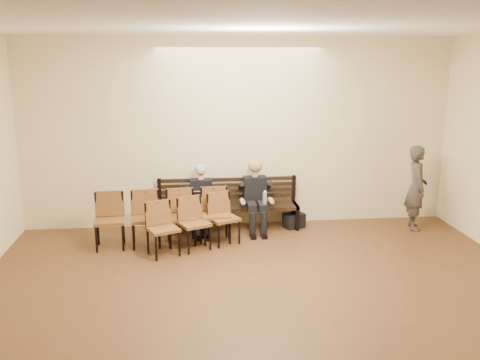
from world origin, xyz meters
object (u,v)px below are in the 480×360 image
object	(u,v)px
seated_woman	(256,199)
water_bottle	(265,204)
seated_man	(201,201)
chair_row_front	(164,218)
bench	(229,217)
laptop	(200,206)
passerby	(417,181)
chair_row_back	(194,224)
bag	(294,220)

from	to	relation	value
seated_woman	water_bottle	distance (m)	0.31
seated_man	chair_row_front	world-z (taller)	seated_man
bench	water_bottle	distance (m)	0.82
seated_man	chair_row_front	xyz separation A→B (m)	(-0.66, -0.57, -0.13)
seated_woman	bench	bearing A→B (deg)	166.20
water_bottle	bench	bearing A→B (deg)	146.75
bench	laptop	size ratio (longest dim) A/B	8.09
bench	laptop	world-z (taller)	laptop
laptop	seated_woman	bearing A→B (deg)	-0.70
passerby	chair_row_front	xyz separation A→B (m)	(-4.61, -0.37, -0.43)
bench	passerby	size ratio (longest dim) A/B	1.44
laptop	chair_row_front	xyz separation A→B (m)	(-0.64, -0.36, -0.10)
water_bottle	chair_row_front	size ratio (longest dim) A/B	0.11
water_bottle	chair_row_back	world-z (taller)	chair_row_back
water_bottle	passerby	bearing A→B (deg)	1.71
chair_row_back	passerby	bearing A→B (deg)	-15.22
laptop	chair_row_back	distance (m)	0.66
bench	chair_row_back	world-z (taller)	chair_row_back
water_bottle	passerby	size ratio (longest dim) A/B	0.14
seated_man	laptop	bearing A→B (deg)	-96.31
seated_woman	passerby	size ratio (longest dim) A/B	0.67
chair_row_front	chair_row_back	world-z (taller)	chair_row_front
chair_row_front	seated_man	bearing A→B (deg)	36.51
seated_man	bag	bearing A→B (deg)	2.85
seated_woman	seated_man	bearing A→B (deg)	180.00
seated_woman	passerby	world-z (taller)	passerby
seated_man	laptop	world-z (taller)	seated_man
bench	seated_woman	xyz separation A→B (m)	(0.49, -0.12, 0.38)
seated_woman	laptop	xyz separation A→B (m)	(-1.01, -0.21, -0.04)
laptop	bag	xyz separation A→B (m)	(1.76, 0.30, -0.43)
chair_row_front	bag	bearing A→B (deg)	11.09
bag	water_bottle	bearing A→B (deg)	-149.02
bench	laptop	distance (m)	0.71
laptop	bag	distance (m)	1.83
bag	chair_row_back	size ratio (longest dim) A/B	0.23
seated_man	water_bottle	xyz separation A→B (m)	(1.12, -0.28, -0.02)
seated_man	seated_woman	xyz separation A→B (m)	(0.99, 0.00, 0.01)
water_bottle	laptop	bearing A→B (deg)	176.49
chair_row_front	chair_row_back	bearing A→B (deg)	-32.23
bench	chair_row_back	bearing A→B (deg)	-123.88
seated_man	water_bottle	bearing A→B (deg)	-14.24
laptop	passerby	distance (m)	3.99
laptop	water_bottle	distance (m)	1.14
passerby	chair_row_front	bearing A→B (deg)	105.00
seated_woman	chair_row_front	xyz separation A→B (m)	(-1.65, -0.57, -0.13)
bench	chair_row_front	bearing A→B (deg)	-149.28
seated_man	chair_row_back	world-z (taller)	seated_man
bag	chair_row_front	world-z (taller)	chair_row_front
seated_woman	water_bottle	world-z (taller)	seated_woman
chair_row_front	seated_woman	bearing A→B (deg)	14.81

